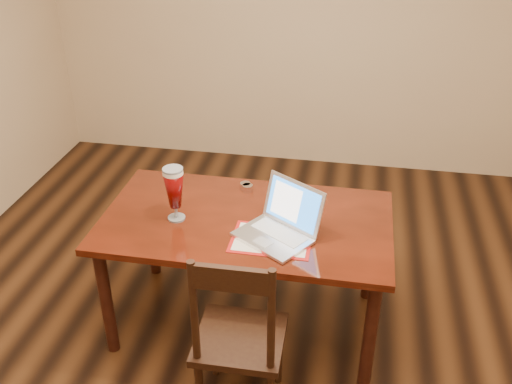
# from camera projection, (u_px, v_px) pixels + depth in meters

# --- Properties ---
(ground) EXTENTS (5.00, 5.00, 0.00)m
(ground) POSITION_uv_depth(u_px,v_px,m) (260.00, 361.00, 3.14)
(ground) COLOR black
(ground) RESTS_ON ground
(room_shell) EXTENTS (4.51, 5.01, 2.71)m
(room_shell) POSITION_uv_depth(u_px,v_px,m) (261.00, 43.00, 2.26)
(room_shell) COLOR tan
(room_shell) RESTS_ON ground
(dining_table) EXTENTS (1.55, 0.87, 1.03)m
(dining_table) POSITION_uv_depth(u_px,v_px,m) (245.00, 231.00, 3.09)
(dining_table) COLOR #50170A
(dining_table) RESTS_ON ground
(dining_chair) EXTENTS (0.42, 0.40, 0.98)m
(dining_chair) POSITION_uv_depth(u_px,v_px,m) (239.00, 339.00, 2.65)
(dining_chair) COLOR black
(dining_chair) RESTS_ON ground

